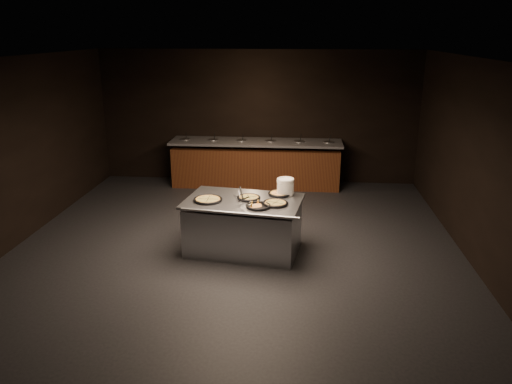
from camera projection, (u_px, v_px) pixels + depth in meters
room at (234, 162)px, 7.23m from camera, size 7.02×8.02×2.92m
salad_bar at (256, 166)px, 10.91m from camera, size 3.70×0.83×1.18m
serving_counter at (244, 226)px, 7.67m from camera, size 1.87×1.35×0.83m
plate_stack at (285, 187)px, 7.74m from camera, size 0.26×0.26×0.26m
pan_veggie_whole at (208, 200)px, 7.49m from camera, size 0.44×0.44×0.04m
pan_cheese_whole at (249, 198)px, 7.58m from camera, size 0.36×0.36×0.04m
pan_cheese_slices_a at (280, 193)px, 7.77m from camera, size 0.37×0.37×0.04m
pan_cheese_slices_b at (258, 206)px, 7.22m from camera, size 0.37×0.37×0.04m
pan_veggie_slices at (275, 203)px, 7.33m from camera, size 0.38×0.38×0.04m
server_left at (240, 193)px, 7.58m from camera, size 0.20×0.33×0.17m
server_right at (246, 201)px, 7.28m from camera, size 0.29×0.15×0.14m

